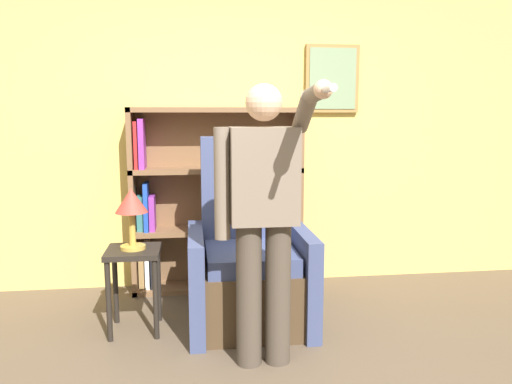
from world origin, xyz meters
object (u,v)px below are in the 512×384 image
armchair (249,266)px  person_standing (264,211)px  side_table (134,267)px  bookcase (207,201)px  table_lamp (131,206)px

armchair → person_standing: bearing=-88.7°
person_standing → side_table: bearing=144.7°
bookcase → armchair: bearing=-69.6°
side_table → table_lamp: (-0.00, 0.00, 0.42)m
bookcase → person_standing: bearing=-78.3°
bookcase → side_table: size_ratio=2.65×
side_table → table_lamp: table_lamp is taller
armchair → side_table: 0.79m
bookcase → person_standing: size_ratio=0.93×
armchair → person_standing: 0.82m
armchair → table_lamp: (-0.79, -0.07, 0.47)m
side_table → armchair: bearing=5.2°
side_table → table_lamp: 0.42m
armchair → side_table: size_ratio=2.27×
armchair → person_standing: size_ratio=0.80×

